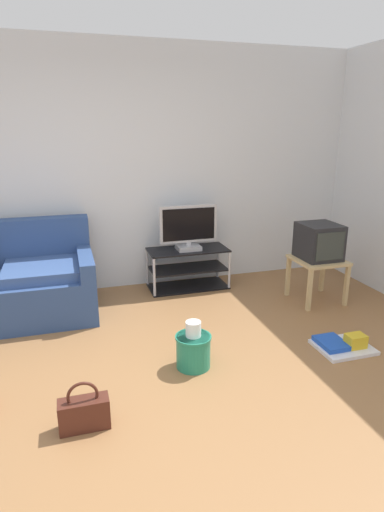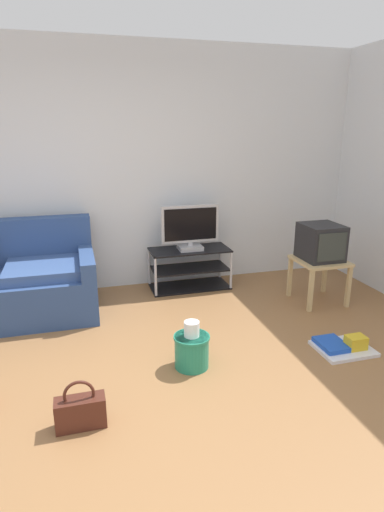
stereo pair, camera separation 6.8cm
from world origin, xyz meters
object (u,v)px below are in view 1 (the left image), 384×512
at_px(tv_stand, 188,268).
at_px(cleaning_bucket, 193,348).
at_px(flat_tv, 188,228).
at_px(floor_tray, 343,345).
at_px(side_table, 318,266).
at_px(crt_tv, 319,241).
at_px(handbag, 84,412).

height_order(tv_stand, cleaning_bucket, tv_stand).
xyz_separation_m(flat_tv, floor_tray, (0.85, -1.76, -0.68)).
xyz_separation_m(tv_stand, cleaning_bucket, (-0.45, -1.68, -0.08)).
relative_size(side_table, crt_tv, 1.20).
bearing_deg(cleaning_bucket, crt_tv, 28.89).
bearing_deg(crt_tv, flat_tv, 148.66).
xyz_separation_m(cleaning_bucket, floor_tray, (1.30, -0.10, -0.12)).
relative_size(side_table, cleaning_bucket, 1.29).
relative_size(crt_tv, cleaning_bucket, 1.08).
bearing_deg(flat_tv, tv_stand, 90.00).
bearing_deg(tv_stand, side_table, -32.64).
relative_size(tv_stand, handbag, 2.78).
bearing_deg(side_table, tv_stand, 147.36).
distance_m(tv_stand, cleaning_bucket, 1.74).
bearing_deg(tv_stand, handbag, -121.07).
bearing_deg(floor_tray, crt_tv, 70.38).
relative_size(flat_tv, side_table, 1.33).
relative_size(flat_tv, crt_tv, 1.59).
height_order(flat_tv, side_table, flat_tv).
bearing_deg(tv_stand, flat_tv, -90.00).
relative_size(handbag, floor_tray, 0.72).
bearing_deg(side_table, floor_tray, -109.91).
distance_m(side_table, floor_tray, 1.12).
distance_m(flat_tv, cleaning_bucket, 1.80).
bearing_deg(handbag, cleaning_bucket, 29.56).
height_order(tv_stand, floor_tray, tv_stand).
bearing_deg(flat_tv, side_table, -31.89).
bearing_deg(crt_tv, tv_stand, 147.90).
xyz_separation_m(side_table, handbag, (-2.52, -1.39, -0.28)).
bearing_deg(handbag, crt_tv, 29.12).
distance_m(side_table, handbag, 2.89).
relative_size(tv_stand, cleaning_bucket, 2.37).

